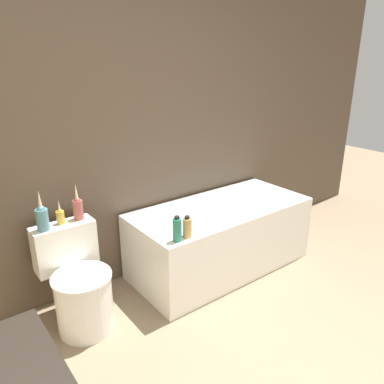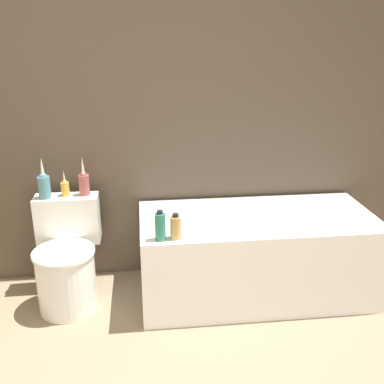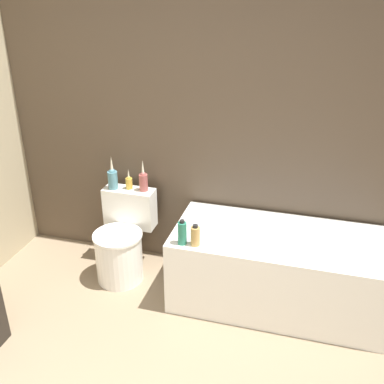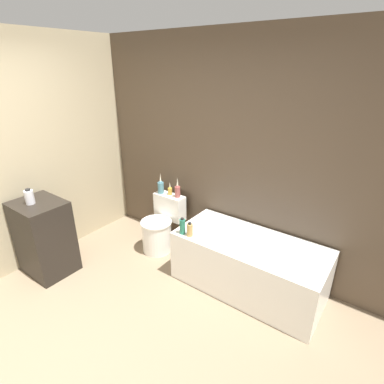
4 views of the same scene
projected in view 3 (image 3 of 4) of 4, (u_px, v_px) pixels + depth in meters
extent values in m
cube|color=brown|center=(199.00, 115.00, 3.42)|extent=(6.40, 0.06, 2.60)
cube|color=white|center=(279.00, 270.00, 3.33)|extent=(1.55, 0.72, 0.58)
cube|color=#B7BCC6|center=(282.00, 237.00, 3.20)|extent=(1.35, 0.52, 0.01)
cylinder|color=white|center=(119.00, 258.00, 3.63)|extent=(0.37, 0.37, 0.40)
cylinder|color=white|center=(117.00, 236.00, 3.54)|extent=(0.39, 0.39, 0.02)
cube|color=white|center=(130.00, 207.00, 3.72)|extent=(0.42, 0.17, 0.33)
cylinder|color=teal|center=(113.00, 180.00, 3.63)|extent=(0.08, 0.08, 0.15)
sphere|color=teal|center=(112.00, 172.00, 3.60)|extent=(0.05, 0.05, 0.05)
cone|color=beige|center=(111.00, 164.00, 3.57)|extent=(0.03, 0.03, 0.13)
cylinder|color=gold|center=(129.00, 183.00, 3.64)|extent=(0.06, 0.06, 0.09)
sphere|color=gold|center=(129.00, 178.00, 3.62)|extent=(0.04, 0.04, 0.04)
cone|color=beige|center=(128.00, 174.00, 3.61)|extent=(0.02, 0.02, 0.08)
cylinder|color=#994C47|center=(143.00, 183.00, 3.60)|extent=(0.07, 0.07, 0.14)
sphere|color=#994C47|center=(143.00, 175.00, 3.57)|extent=(0.05, 0.05, 0.05)
cone|color=beige|center=(143.00, 167.00, 3.54)|extent=(0.02, 0.02, 0.13)
cylinder|color=#267259|center=(182.00, 233.00, 3.07)|extent=(0.06, 0.06, 0.17)
cylinder|color=black|center=(182.00, 221.00, 3.03)|extent=(0.03, 0.03, 0.02)
cylinder|color=tan|center=(195.00, 236.00, 3.06)|extent=(0.06, 0.06, 0.14)
cylinder|color=black|center=(195.00, 226.00, 3.03)|extent=(0.04, 0.04, 0.02)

